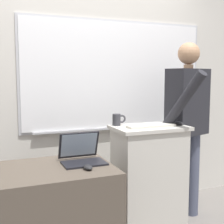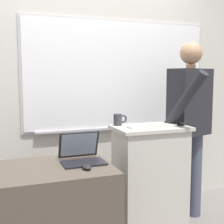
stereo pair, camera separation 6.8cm
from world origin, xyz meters
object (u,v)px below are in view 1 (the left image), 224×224
Objects in this scene: laptop at (81,153)px; computer_mouse_by_laptop at (88,167)px; side_desk at (45,220)px; person_presenter at (187,119)px; computer_mouse_by_keyboard at (179,123)px; lectern_podium at (149,179)px; coffee_mug at (117,120)px; wireless_keyboard at (151,126)px.

computer_mouse_by_laptop is (-0.02, -0.21, -0.05)m from laptop.
person_presenter reaches higher than side_desk.
computer_mouse_by_keyboard is at bearing 18.69° from computer_mouse_by_laptop.
computer_mouse_by_keyboard reaches higher than laptop.
lectern_podium is at bearing 174.02° from person_presenter.
person_presenter is at bearing 11.23° from lectern_podium.
side_desk is at bearing 176.01° from person_presenter.
person_presenter is (0.46, 0.09, 0.51)m from lectern_podium.
side_desk is 1.03m from coffee_mug.
computer_mouse_by_laptop is (-0.68, -0.33, -0.20)m from wireless_keyboard.
person_presenter is 1.18m from laptop.
laptop is (-0.68, -0.17, 0.34)m from lectern_podium.
laptop is at bearing 14.46° from side_desk.
laptop is at bearing 175.68° from person_presenter.
computer_mouse_by_laptop is at bearing -174.92° from person_presenter.
laptop is 0.96m from computer_mouse_by_keyboard.
computer_mouse_by_laptop is 0.73m from coffee_mug.
person_presenter reaches higher than computer_mouse_by_keyboard.
computer_mouse_by_keyboard is (0.94, 0.11, 0.16)m from laptop.
computer_mouse_by_keyboard reaches higher than side_desk.
computer_mouse_by_laptop is at bearing -26.40° from side_desk.
laptop is 2.50× the size of coffee_mug.
coffee_mug is at bearing 150.82° from lectern_podium.
person_presenter is at bearing -3.82° from coffee_mug.
person_presenter is at bearing 13.22° from side_desk.
coffee_mug reaches higher than wireless_keyboard.
laptop is at bearing 85.77° from computer_mouse_by_laptop.
wireless_keyboard reaches higher than lectern_podium.
laptop is 3.15× the size of computer_mouse_by_laptop.
lectern_podium is 0.70m from person_presenter.
wireless_keyboard is at bearing -38.95° from coffee_mug.
wireless_keyboard is (-0.01, -0.05, 0.49)m from lectern_podium.
computer_mouse_by_keyboard reaches higher than wireless_keyboard.
computer_mouse_by_keyboard is at bearing 8.59° from side_desk.
laptop is 3.15× the size of computer_mouse_by_keyboard.
side_desk is 7.69× the size of coffee_mug.
laptop is 0.56m from coffee_mug.
computer_mouse_by_keyboard is (0.28, -0.01, 0.01)m from wireless_keyboard.
wireless_keyboard reaches higher than computer_mouse_by_laptop.
lectern_podium is at bearing 167.77° from computer_mouse_by_keyboard.
lectern_podium is at bearing 14.02° from laptop.
coffee_mug is at bearing 28.13° from side_desk.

